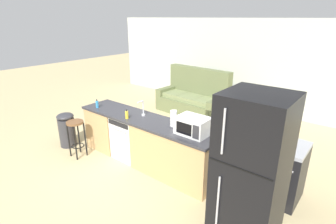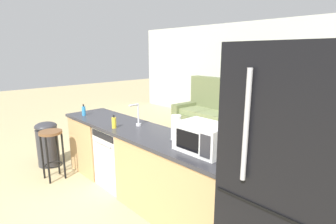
# 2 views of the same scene
# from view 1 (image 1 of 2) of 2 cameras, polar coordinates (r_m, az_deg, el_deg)

# --- Properties ---
(ground_plane) EXTENTS (24.00, 24.00, 0.00)m
(ground_plane) POSITION_cam_1_polar(r_m,az_deg,el_deg) (5.23, -5.97, -10.28)
(ground_plane) COLOR tan
(wall_back) EXTENTS (10.00, 0.06, 2.60)m
(wall_back) POSITION_cam_1_polar(r_m,az_deg,el_deg) (8.03, 17.20, 9.64)
(wall_back) COLOR beige
(wall_back) RESTS_ON ground_plane
(kitchen_counter) EXTENTS (2.94, 0.66, 0.90)m
(kitchen_counter) POSITION_cam_1_polar(r_m,az_deg,el_deg) (4.88, -4.13, -6.95)
(kitchen_counter) COLOR tan
(kitchen_counter) RESTS_ON ground_plane
(dishwasher) EXTENTS (0.58, 0.61, 0.84)m
(dishwasher) POSITION_cam_1_polar(r_m,az_deg,el_deg) (5.19, -8.11, -5.35)
(dishwasher) COLOR white
(dishwasher) RESTS_ON ground_plane
(stove_range) EXTENTS (0.76, 0.68, 0.90)m
(stove_range) POSITION_cam_1_polar(r_m,az_deg,el_deg) (4.38, 22.40, -11.44)
(stove_range) COLOR black
(stove_range) RESTS_ON ground_plane
(refrigerator) EXTENTS (0.72, 0.73, 1.89)m
(refrigerator) POSITION_cam_1_polar(r_m,az_deg,el_deg) (3.22, 17.52, -12.48)
(refrigerator) COLOR black
(refrigerator) RESTS_ON ground_plane
(microwave) EXTENTS (0.50, 0.37, 0.28)m
(microwave) POSITION_cam_1_polar(r_m,az_deg,el_deg) (4.08, 5.46, -2.98)
(microwave) COLOR white
(microwave) RESTS_ON kitchen_counter
(sink_faucet) EXTENTS (0.07, 0.17, 0.30)m
(sink_faucet) POSITION_cam_1_polar(r_m,az_deg,el_deg) (4.82, -5.53, 0.61)
(sink_faucet) COLOR silver
(sink_faucet) RESTS_ON kitchen_counter
(paper_towel_roll) EXTENTS (0.14, 0.14, 0.28)m
(paper_towel_roll) POSITION_cam_1_polar(r_m,az_deg,el_deg) (4.33, 1.23, -1.50)
(paper_towel_roll) COLOR #4C4C51
(paper_towel_roll) RESTS_ON kitchen_counter
(soap_bottle) EXTENTS (0.06, 0.06, 0.18)m
(soap_bottle) POSITION_cam_1_polar(r_m,az_deg,el_deg) (4.75, -8.96, -0.60)
(soap_bottle) COLOR yellow
(soap_bottle) RESTS_ON kitchen_counter
(dish_soap_bottle) EXTENTS (0.06, 0.06, 0.18)m
(dish_soap_bottle) POSITION_cam_1_polar(r_m,az_deg,el_deg) (5.45, -15.18, 1.64)
(dish_soap_bottle) COLOR #338CCC
(dish_soap_bottle) RESTS_ON kitchen_counter
(kettle) EXTENTS (0.21, 0.17, 0.19)m
(kettle) POSITION_cam_1_polar(r_m,az_deg,el_deg) (4.07, 20.64, -5.15)
(kettle) COLOR silver
(kettle) RESTS_ON stove_range
(bar_stool) EXTENTS (0.32, 0.32, 0.74)m
(bar_stool) POSITION_cam_1_polar(r_m,az_deg,el_deg) (5.40, -19.40, -3.98)
(bar_stool) COLOR brown
(bar_stool) RESTS_ON ground_plane
(trash_bin) EXTENTS (0.35, 0.35, 0.74)m
(trash_bin) POSITION_cam_1_polar(r_m,az_deg,el_deg) (5.97, -21.16, -3.52)
(trash_bin) COLOR #333338
(trash_bin) RESTS_ON ground_plane
(couch) EXTENTS (2.05, 1.03, 1.27)m
(couch) POSITION_cam_1_polar(r_m,az_deg,el_deg) (7.56, 5.67, 2.76)
(couch) COLOR #667047
(couch) RESTS_ON ground_plane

